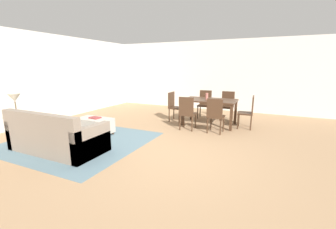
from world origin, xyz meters
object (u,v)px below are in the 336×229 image
object	(u,v)px
side_table	(18,122)
dining_chair_near_left	(187,111)
dining_table	(210,103)
book_on_ottoman	(95,118)
dining_chair_near_right	(215,114)
couch	(56,137)
dining_chair_far_right	(227,104)
dining_chair_head_east	(249,110)
vase_centerpiece	(207,96)
ottoman_table	(95,125)
table_lamp	(14,99)
dining_chair_far_left	(205,102)
dining_chair_head_west	(174,105)

from	to	relation	value
side_table	dining_chair_near_left	xyz separation A→B (m)	(3.18, 2.52, 0.05)
dining_table	book_on_ottoman	world-z (taller)	dining_table
side_table	dining_table	world-z (taller)	dining_table
dining_chair_near_right	couch	bearing A→B (deg)	-135.78
dining_chair_near_right	book_on_ottoman	world-z (taller)	dining_chair_near_right
dining_chair_far_right	couch	bearing A→B (deg)	-122.13
couch	side_table	xyz separation A→B (m)	(-1.28, 0.05, 0.17)
dining_chair_far_right	book_on_ottoman	distance (m)	4.10
couch	dining_table	bearing A→B (deg)	55.80
dining_chair_head_east	vase_centerpiece	size ratio (longest dim) A/B	4.93
ottoman_table	dining_table	xyz separation A→B (m)	(2.40, 2.19, 0.42)
table_lamp	dining_chair_near_right	world-z (taller)	table_lamp
dining_chair_far_left	ottoman_table	bearing A→B (deg)	-123.38
vase_centerpiece	side_table	bearing A→B (deg)	-136.26
dining_chair_near_left	book_on_ottoman	size ratio (longest dim) A/B	3.54
table_lamp	vase_centerpiece	xyz separation A→B (m)	(3.49, 3.34, -0.15)
dining_chair_near_left	book_on_ottoman	bearing A→B (deg)	-145.23
couch	dining_chair_head_west	size ratio (longest dim) A/B	2.14
couch	dining_chair_far_left	size ratio (longest dim) A/B	2.14
side_table	vase_centerpiece	xyz separation A→B (m)	(3.49, 3.34, 0.39)
couch	table_lamp	bearing A→B (deg)	177.86
dining_chair_near_right	book_on_ottoman	xyz separation A→B (m)	(-2.73, -1.39, -0.08)
vase_centerpiece	book_on_ottoman	size ratio (longest dim) A/B	0.72
table_lamp	dining_chair_near_left	world-z (taller)	table_lamp
couch	table_lamp	world-z (taller)	table_lamp
table_lamp	dining_chair_far_right	xyz separation A→B (m)	(3.95, 4.20, -0.49)
ottoman_table	dining_chair_head_west	bearing A→B (deg)	59.96
dining_table	dining_chair_far_left	size ratio (longest dim) A/B	1.65
ottoman_table	dining_chair_head_east	world-z (taller)	dining_chair_head_east
couch	table_lamp	size ratio (longest dim) A/B	3.75
side_table	dining_chair_near_right	world-z (taller)	dining_chair_near_right
table_lamp	dining_chair_far_right	bearing A→B (deg)	46.75
vase_centerpiece	book_on_ottoman	xyz separation A→B (m)	(-2.28, -2.19, -0.41)
side_table	dining_chair_far_left	xyz separation A→B (m)	(3.20, 4.21, 0.05)
book_on_ottoman	dining_chair_far_left	bearing A→B (deg)	56.91
dining_chair_head_west	vase_centerpiece	bearing A→B (deg)	0.71
dining_chair_head_west	book_on_ottoman	xyz separation A→B (m)	(-1.24, -2.17, -0.08)
ottoman_table	dining_chair_far_left	xyz separation A→B (m)	(2.01, 3.05, 0.28)
table_lamp	dining_chair_near_left	distance (m)	4.09
table_lamp	couch	bearing A→B (deg)	-2.14
ottoman_table	dining_table	bearing A→B (deg)	42.42
dining_chair_far_left	vase_centerpiece	size ratio (longest dim) A/B	4.93
couch	book_on_ottoman	world-z (taller)	couch
dining_table	dining_chair_head_west	xyz separation A→B (m)	(-1.14, -0.01, -0.14)
dining_chair_head_east	table_lamp	bearing A→B (deg)	-144.10
couch	dining_chair_head_west	xyz separation A→B (m)	(1.17, 3.38, 0.23)
ottoman_table	dining_chair_near_left	world-z (taller)	dining_chair_near_left
couch	table_lamp	xyz separation A→B (m)	(-1.28, 0.05, 0.71)
side_table	table_lamp	world-z (taller)	table_lamp
ottoman_table	dining_chair_near_right	bearing A→B (deg)	26.75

